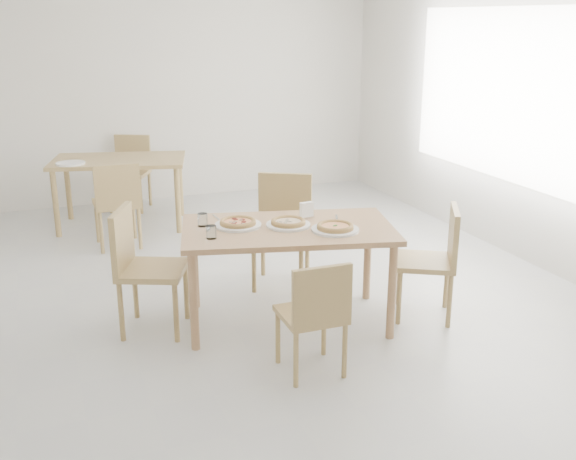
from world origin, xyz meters
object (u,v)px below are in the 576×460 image
object	(u,v)px
main_table	(288,238)
chair_back_s	(117,199)
pizza_pepperoni	(238,222)
plate_mushroom	(288,225)
pizza_mushroom	(288,222)
chair_west	(140,261)
plate_margherita	(335,230)
chair_back_n	(131,167)
plate_empty	(71,163)
tumbler_a	(211,232)
second_table	(119,167)
chair_south	(315,311)
plate_pepperoni	(238,225)
tumbler_b	(203,220)
napkin_holder	(307,211)
chair_east	(437,255)
chair_north	(283,221)
pizza_margherita	(335,227)

from	to	relation	value
main_table	chair_back_s	xyz separation A→B (m)	(-0.96, 2.19, -0.16)
main_table	pizza_pepperoni	bearing A→B (deg)	170.25
plate_mushroom	pizza_mushroom	xyz separation A→B (m)	(0.00, -0.00, 0.02)
chair_west	plate_margherita	world-z (taller)	chair_west
chair_back_n	plate_empty	world-z (taller)	chair_back_n
tumbler_a	second_table	bearing A→B (deg)	94.57
pizza_pepperoni	plate_mushroom	bearing A→B (deg)	-19.96
chair_south	second_table	xyz separation A→B (m)	(-0.70, 3.77, 0.21)
chair_back_n	chair_west	bearing A→B (deg)	-71.05
plate_pepperoni	tumbler_b	distance (m)	0.26
napkin_holder	plate_empty	xyz separation A→B (m)	(-1.54, 2.69, -0.05)
pizza_mushroom	pizza_pepperoni	bearing A→B (deg)	160.04
plate_margherita	chair_back_s	distance (m)	2.71
chair_back_s	chair_east	bearing A→B (deg)	129.01
chair_south	chair_north	distance (m)	1.65
pizza_mushroom	chair_back_s	xyz separation A→B (m)	(-0.97, 2.17, -0.28)
pizza_mushroom	tumbler_b	size ratio (longest dim) A/B	3.36
tumbler_a	chair_north	bearing A→B (deg)	45.37
main_table	tumbler_b	xyz separation A→B (m)	(-0.57, 0.24, 0.13)
main_table	plate_mushroom	size ratio (longest dim) A/B	5.23
chair_west	second_table	size ratio (longest dim) A/B	0.59
chair_east	plate_pepperoni	distance (m)	1.51
chair_south	tumbler_b	distance (m)	1.20
chair_south	tumbler_b	xyz separation A→B (m)	(-0.45, 1.05, 0.35)
plate_empty	tumbler_a	bearing A→B (deg)	-75.72
pizza_mushroom	napkin_holder	bearing A→B (deg)	34.55
chair_back_s	chair_back_n	world-z (taller)	chair_back_s
chair_east	chair_back_n	distance (m)	4.33
tumbler_a	chair_back_n	bearing A→B (deg)	90.32
chair_east	tumbler_a	bearing A→B (deg)	-68.41
pizza_mushroom	tumbler_a	world-z (taller)	tumbler_a
pizza_mushroom	chair_back_s	bearing A→B (deg)	114.06
chair_south	tumbler_a	distance (m)	0.95
pizza_margherita	chair_back_s	world-z (taller)	chair_back_s
chair_north	chair_east	xyz separation A→B (m)	(0.83, -1.09, -0.04)
chair_south	plate_empty	bearing A→B (deg)	-71.50
plate_mushroom	tumbler_b	distance (m)	0.62
chair_north	pizza_margherita	world-z (taller)	chair_north
plate_pepperoni	pizza_margherita	size ratio (longest dim) A/B	1.26
chair_west	tumbler_b	size ratio (longest dim) A/B	9.74
chair_south	pizza_margherita	bearing A→B (deg)	-123.49
pizza_pepperoni	napkin_holder	xyz separation A→B (m)	(0.54, 0.01, 0.03)
second_table	chair_back_n	distance (m)	0.78
chair_north	plate_mushroom	bearing A→B (deg)	-77.84
main_table	chair_east	world-z (taller)	chair_east
pizza_margherita	pizza_mushroom	size ratio (longest dim) A/B	0.85
tumbler_a	chair_back_s	world-z (taller)	chair_back_s
plate_pepperoni	pizza_mushroom	xyz separation A→B (m)	(0.34, -0.12, 0.02)
pizza_pepperoni	tumbler_a	distance (m)	0.33
chair_south	chair_north	size ratio (longest dim) A/B	0.83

